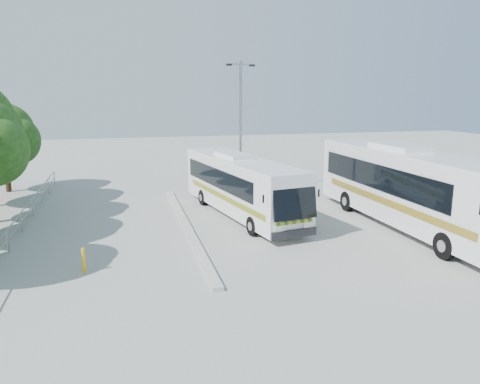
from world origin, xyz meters
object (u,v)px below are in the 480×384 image
object	(u,v)px
bollard	(84,260)
coach_main	(241,185)
coach_adjacent	(410,187)
tree_far_e	(4,134)
lamppost	(241,121)

from	to	relation	value
bollard	coach_main	bearing A→B (deg)	40.32
coach_adjacent	bollard	bearing A→B (deg)	-172.62
coach_adjacent	bollard	world-z (taller)	coach_adjacent
tree_far_e	coach_adjacent	xyz separation A→B (m)	(20.92, -14.11, -1.82)
lamppost	coach_adjacent	bearing A→B (deg)	-76.52
coach_adjacent	bollard	size ratio (longest dim) A/B	14.39
tree_far_e	bollard	xyz separation A→B (m)	(5.85, -16.37, -3.41)
lamppost	bollard	bearing A→B (deg)	-142.32
coach_main	coach_adjacent	size ratio (longest dim) A/B	0.84
coach_main	bollard	xyz separation A→B (m)	(-7.68, -6.52, -1.23)
coach_adjacent	lamppost	world-z (taller)	lamppost
bollard	coach_adjacent	bearing A→B (deg)	8.52
lamppost	bollard	distance (m)	16.14
tree_far_e	coach_main	bearing A→B (deg)	-36.03
coach_adjacent	lamppost	distance (m)	12.16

